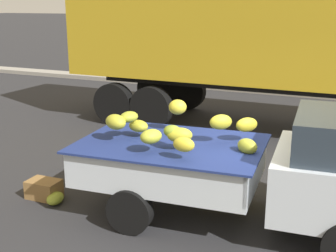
{
  "coord_description": "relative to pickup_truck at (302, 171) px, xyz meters",
  "views": [
    {
      "loc": [
        1.26,
        -6.06,
        3.06
      ],
      "look_at": [
        -1.52,
        0.06,
        1.2
      ],
      "focal_mm": 47.67,
      "sensor_mm": 36.0,
      "label": 1
    }
  ],
  "objects": [
    {
      "name": "fallen_banana_bunch_near_tailgate",
      "position": [
        -3.61,
        -0.71,
        -0.79
      ],
      "size": [
        0.3,
        0.39,
        0.18
      ],
      "primitive_type": "ellipsoid",
      "rotation": [
        0.0,
        0.0,
        1.76
      ],
      "color": "#96A730",
      "rests_on": "ground"
    },
    {
      "name": "pickup_truck",
      "position": [
        0.0,
        0.0,
        0.0
      ],
      "size": [
        4.86,
        2.23,
        1.7
      ],
      "rotation": [
        0.0,
        0.0,
        0.09
      ],
      "color": "silver",
      "rests_on": "ground"
    },
    {
      "name": "produce_crate",
      "position": [
        -3.92,
        -0.6,
        -0.74
      ],
      "size": [
        0.53,
        0.38,
        0.3
      ],
      "primitive_type": "cube",
      "rotation": [
        0.0,
        0.0,
        0.04
      ],
      "color": "olive",
      "rests_on": "ground"
    },
    {
      "name": "semi_trailer",
      "position": [
        -0.65,
        5.03,
        1.66
      ],
      "size": [
        12.01,
        2.7,
        3.95
      ],
      "rotation": [
        0.0,
        0.0,
        -0.0
      ],
      "color": "gold",
      "rests_on": "ground"
    },
    {
      "name": "curb_strip",
      "position": [
        -0.58,
        9.77,
        -0.8
      ],
      "size": [
        80.0,
        0.8,
        0.16
      ],
      "primitive_type": "cube",
      "color": "gray",
      "rests_on": "ground"
    },
    {
      "name": "ground",
      "position": [
        -0.58,
        0.19,
        -0.88
      ],
      "size": [
        220.0,
        220.0,
        0.0
      ],
      "primitive_type": "plane",
      "color": "#28282B"
    }
  ]
}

